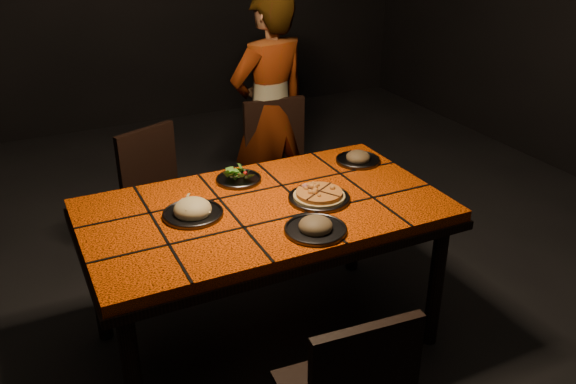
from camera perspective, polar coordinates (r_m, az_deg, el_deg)
name	(u,v)px	position (r m, az deg, el deg)	size (l,w,h in m)	color
room_shell	(261,36)	(2.48, -2.55, 14.38)	(6.04, 7.04, 3.08)	black
dining_table	(264,221)	(2.77, -2.21, -2.69)	(1.62, 0.92, 0.75)	#E84A07
chair_far_left	(160,192)	(3.54, -11.86, 0.01)	(0.50, 0.50, 0.84)	black
chair_far_right	(280,161)	(3.83, -0.77, 2.94)	(0.43, 0.43, 0.87)	black
diner	(270,112)	(3.87, -1.70, 7.46)	(0.56, 0.37, 1.54)	brown
plate_pizza	(319,196)	(2.77, 2.93, -0.42)	(0.32, 0.32, 0.04)	#3E3E44
plate_pasta	(193,211)	(2.66, -8.90, -1.76)	(0.26, 0.26, 0.09)	#3E3E44
plate_salad	(239,176)	(2.96, -4.65, 1.48)	(0.22, 0.22, 0.07)	#3E3E44
plate_mushroom_a	(316,227)	(2.51, 2.60, -3.25)	(0.26, 0.26, 0.09)	#3E3E44
plate_mushroom_b	(358,158)	(3.19, 6.57, 3.16)	(0.23, 0.23, 0.08)	#3E3E44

